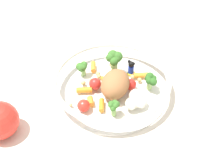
{
  "coord_description": "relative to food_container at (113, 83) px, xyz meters",
  "views": [
    {
      "loc": [
        -0.1,
        -0.47,
        0.49
      ],
      "look_at": [
        0.0,
        0.01,
        0.03
      ],
      "focal_mm": 49.13,
      "sensor_mm": 36.0,
      "label": 1
    }
  ],
  "objects": [
    {
      "name": "food_container",
      "position": [
        0.0,
        0.0,
        0.0
      ],
      "size": [
        0.26,
        0.26,
        0.07
      ],
      "color": "white",
      "rests_on": "ground_plane"
    },
    {
      "name": "folded_napkin",
      "position": [
        0.2,
        0.15,
        -0.03
      ],
      "size": [
        0.15,
        0.18,
        0.01
      ],
      "primitive_type": "cube",
      "rotation": [
        0.0,
        0.0,
        0.37
      ],
      "color": "white",
      "rests_on": "ground_plane"
    },
    {
      "name": "ground_plane",
      "position": [
        -0.0,
        -0.01,
        -0.03
      ],
      "size": [
        2.4,
        2.4,
        0.0
      ],
      "primitive_type": "plane",
      "color": "silver"
    }
  ]
}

